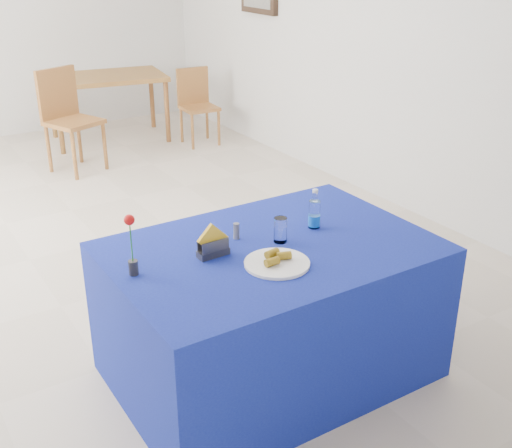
{
  "coord_description": "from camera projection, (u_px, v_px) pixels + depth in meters",
  "views": [
    {
      "loc": [
        -1.39,
        -4.46,
        2.16
      ],
      "look_at": [
        0.1,
        -2.09,
        0.92
      ],
      "focal_mm": 45.0,
      "sensor_mm": 36.0,
      "label": 1
    }
  ],
  "objects": [
    {
      "name": "plate",
      "position": [
        277.0,
        263.0,
        3.01
      ],
      "size": [
        0.31,
        0.31,
        0.01
      ],
      "primitive_type": "cylinder",
      "color": "white",
      "rests_on": "blue_table"
    },
    {
      "name": "floor",
      "position": [
        102.0,
        243.0,
        5.0
      ],
      "size": [
        7.0,
        7.0,
        0.0
      ],
      "primitive_type": "plane",
      "color": "beige",
      "rests_on": "ground"
    },
    {
      "name": "blue_table",
      "position": [
        271.0,
        311.0,
        3.36
      ],
      "size": [
        1.6,
        1.1,
        0.76
      ],
      "color": "navy",
      "rests_on": "floor"
    },
    {
      "name": "pepper_shaker",
      "position": [
        236.0,
        231.0,
        3.26
      ],
      "size": [
        0.03,
        0.03,
        0.08
      ],
      "primitive_type": "cylinder",
      "color": "slate",
      "rests_on": "blue_table"
    },
    {
      "name": "oak_table",
      "position": [
        106.0,
        82.0,
        7.31
      ],
      "size": [
        1.41,
        1.03,
        0.76
      ],
      "color": "olive",
      "rests_on": "floor"
    },
    {
      "name": "napkin_holder",
      "position": [
        213.0,
        247.0,
        3.08
      ],
      "size": [
        0.16,
        0.07,
        0.17
      ],
      "color": "#343438",
      "rests_on": "blue_table"
    },
    {
      "name": "rose_vase",
      "position": [
        132.0,
        246.0,
        2.87
      ],
      "size": [
        0.05,
        0.05,
        0.3
      ],
      "color": "#222327",
      "rests_on": "blue_table"
    },
    {
      "name": "water_bottle",
      "position": [
        314.0,
        215.0,
        3.38
      ],
      "size": [
        0.06,
        0.06,
        0.21
      ],
      "color": "white",
      "rests_on": "blue_table"
    },
    {
      "name": "room_shell",
      "position": [
        77.0,
        7.0,
        4.29
      ],
      "size": [
        7.0,
        7.0,
        7.0
      ],
      "color": "silver",
      "rests_on": "ground"
    },
    {
      "name": "chair_bg_right",
      "position": [
        196.0,
        101.0,
        7.29
      ],
      "size": [
        0.4,
        0.4,
        0.85
      ],
      "rotation": [
        0.0,
        0.0,
        -0.07
      ],
      "color": "#9C632D",
      "rests_on": "floor"
    },
    {
      "name": "salt_shaker",
      "position": [
        215.0,
        244.0,
        3.12
      ],
      "size": [
        0.03,
        0.03,
        0.08
      ],
      "primitive_type": "cylinder",
      "color": "slate",
      "rests_on": "blue_table"
    },
    {
      "name": "drinking_glass",
      "position": [
        280.0,
        230.0,
        3.22
      ],
      "size": [
        0.07,
        0.07,
        0.13
      ],
      "primitive_type": "cylinder",
      "color": "white",
      "rests_on": "blue_table"
    },
    {
      "name": "banana_pieces",
      "position": [
        276.0,
        257.0,
        3.02
      ],
      "size": [
        0.16,
        0.12,
        0.04
      ],
      "color": "gold",
      "rests_on": "plate"
    },
    {
      "name": "chair_bg_left",
      "position": [
        67.0,
        113.0,
        6.37
      ],
      "size": [
        0.59,
        0.59,
        1.02
      ],
      "rotation": [
        0.0,
        0.0,
        0.38
      ],
      "color": "#9C632D",
      "rests_on": "floor"
    }
  ]
}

